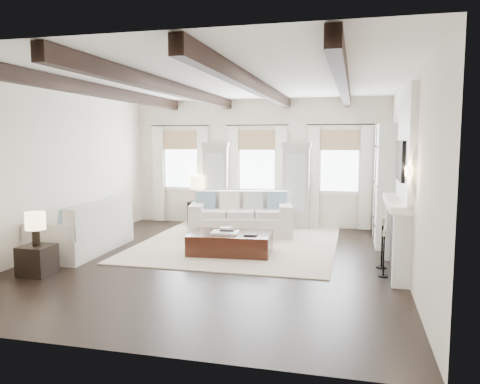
% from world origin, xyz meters
% --- Properties ---
extents(ground, '(7.50, 7.50, 0.00)m').
position_xyz_m(ground, '(0.00, 0.00, 0.00)').
color(ground, black).
rests_on(ground, ground).
extents(room_shell, '(6.54, 7.54, 3.22)m').
position_xyz_m(room_shell, '(0.75, 0.90, 1.89)').
color(room_shell, silver).
rests_on(room_shell, ground).
extents(area_rug, '(4.03, 4.71, 0.02)m').
position_xyz_m(area_rug, '(0.07, 1.61, 0.01)').
color(area_rug, beige).
rests_on(area_rug, ground).
extents(sofa_back, '(2.47, 1.50, 0.99)m').
position_xyz_m(sofa_back, '(-0.10, 2.40, 0.39)').
color(sofa_back, silver).
rests_on(sofa_back, ground).
extents(sofa_left, '(1.12, 2.35, 0.99)m').
position_xyz_m(sofa_left, '(-2.68, 0.11, 0.40)').
color(sofa_left, silver).
rests_on(sofa_left, ground).
extents(ottoman, '(1.61, 1.08, 0.41)m').
position_xyz_m(ottoman, '(0.13, 0.58, 0.20)').
color(ottoman, black).
rests_on(ottoman, ground).
extents(tray, '(0.53, 0.42, 0.04)m').
position_xyz_m(tray, '(0.04, 0.49, 0.43)').
color(tray, white).
rests_on(tray, ottoman).
extents(book_lower, '(0.27, 0.22, 0.04)m').
position_xyz_m(book_lower, '(0.07, 0.59, 0.47)').
color(book_lower, '#262628').
rests_on(book_lower, tray).
extents(book_upper, '(0.23, 0.19, 0.03)m').
position_xyz_m(book_upper, '(0.04, 0.57, 0.50)').
color(book_upper, beige).
rests_on(book_upper, book_lower).
extents(book_loose, '(0.25, 0.20, 0.03)m').
position_xyz_m(book_loose, '(0.55, 0.44, 0.42)').
color(book_loose, '#262628').
rests_on(book_loose, ottoman).
extents(side_table_front, '(0.49, 0.49, 0.49)m').
position_xyz_m(side_table_front, '(-2.55, -1.54, 0.24)').
color(side_table_front, black).
rests_on(side_table_front, ground).
extents(lamp_front, '(0.32, 0.32, 0.55)m').
position_xyz_m(lamp_front, '(-2.55, -1.54, 0.86)').
color(lamp_front, black).
rests_on(lamp_front, side_table_front).
extents(side_table_back, '(0.42, 0.42, 0.63)m').
position_xyz_m(side_table_back, '(-1.44, 3.22, 0.31)').
color(side_table_back, black).
rests_on(side_table_back, ground).
extents(lamp_back, '(0.38, 0.38, 0.65)m').
position_xyz_m(lamp_back, '(-1.44, 3.22, 1.07)').
color(lamp_back, black).
rests_on(lamp_back, side_table_back).
extents(candlestick_near, '(0.15, 0.15, 0.76)m').
position_xyz_m(candlestick_near, '(2.90, -0.30, 0.31)').
color(candlestick_near, black).
rests_on(candlestick_near, ground).
extents(candlestick_far, '(0.17, 0.17, 0.85)m').
position_xyz_m(candlestick_far, '(2.90, 0.23, 0.35)').
color(candlestick_far, black).
rests_on(candlestick_far, ground).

